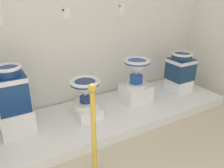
% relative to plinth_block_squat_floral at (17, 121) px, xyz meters
% --- Properties ---
extents(display_platform, '(3.16, 1.01, 0.12)m').
position_rel_plinth_block_squat_floral_xyz_m(display_platform, '(1.20, -0.08, -0.20)').
color(display_platform, white).
rests_on(display_platform, ground_plane).
extents(plinth_block_squat_floral, '(0.34, 0.31, 0.28)m').
position_rel_plinth_block_squat_floral_xyz_m(plinth_block_squat_floral, '(0.00, 0.00, 0.00)').
color(plinth_block_squat_floral, white).
rests_on(plinth_block_squat_floral, display_platform).
extents(antique_toilet_squat_floral, '(0.31, 0.30, 0.49)m').
position_rel_plinth_block_squat_floral_xyz_m(antique_toilet_squat_floral, '(0.00, 0.00, 0.39)').
color(antique_toilet_squat_floral, navy).
rests_on(antique_toilet_squat_floral, plinth_block_squat_floral).
extents(plinth_block_pale_glazed, '(0.30, 0.38, 0.12)m').
position_rel_plinth_block_squat_floral_xyz_m(plinth_block_pale_glazed, '(0.80, -0.04, -0.08)').
color(plinth_block_pale_glazed, white).
rests_on(plinth_block_pale_glazed, display_platform).
extents(antique_toilet_pale_glazed, '(0.37, 0.37, 0.35)m').
position_rel_plinth_block_squat_floral_xyz_m(antique_toilet_pale_glazed, '(0.80, -0.04, 0.20)').
color(antique_toilet_pale_glazed, white).
rests_on(antique_toilet_pale_glazed, plinth_block_pale_glazed).
extents(plinth_block_rightmost, '(0.39, 0.33, 0.23)m').
position_rel_plinth_block_squat_floral_xyz_m(plinth_block_rightmost, '(1.57, -0.01, -0.03)').
color(plinth_block_rightmost, white).
rests_on(plinth_block_rightmost, display_platform).
extents(antique_toilet_rightmost, '(0.36, 0.36, 0.39)m').
position_rel_plinth_block_squat_floral_xyz_m(antique_toilet_rightmost, '(1.57, -0.01, 0.33)').
color(antique_toilet_rightmost, white).
rests_on(antique_toilet_rightmost, plinth_block_rightmost).
extents(plinth_block_central_ornate, '(0.29, 0.33, 0.19)m').
position_rel_plinth_block_squat_floral_xyz_m(plinth_block_central_ornate, '(2.36, -0.06, -0.05)').
color(plinth_block_central_ornate, white).
rests_on(plinth_block_central_ornate, display_platform).
extents(antique_toilet_central_ornate, '(0.34, 0.33, 0.42)m').
position_rel_plinth_block_squat_floral_xyz_m(antique_toilet_central_ornate, '(2.36, -0.06, 0.27)').
color(antique_toilet_central_ornate, navy).
rests_on(antique_toilet_central_ornate, plinth_block_central_ornate).
extents(info_placard_second, '(0.11, 0.01, 0.14)m').
position_rel_plinth_block_squat_floral_xyz_m(info_placard_second, '(0.80, 0.44, 1.05)').
color(info_placard_second, white).
extents(info_placard_third, '(0.09, 0.01, 0.15)m').
position_rel_plinth_block_squat_floral_xyz_m(info_placard_third, '(1.60, 0.44, 1.07)').
color(info_placard_third, white).
extents(stanchion_post_near_left, '(0.22, 0.22, 0.95)m').
position_rel_plinth_block_squat_floral_xyz_m(stanchion_post_near_left, '(0.46, -0.98, 0.05)').
color(stanchion_post_near_left, gold).
rests_on(stanchion_post_near_left, ground_plane).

